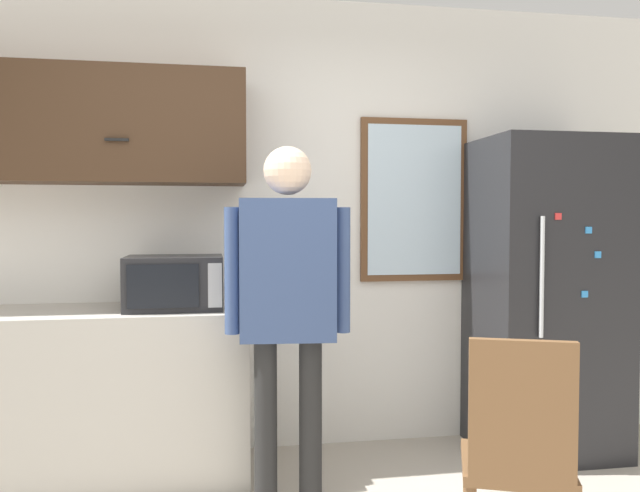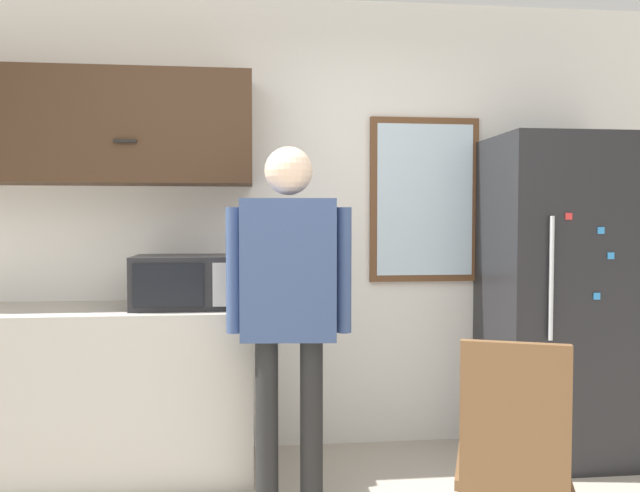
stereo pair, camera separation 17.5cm
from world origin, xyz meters
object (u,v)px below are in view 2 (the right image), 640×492
person (289,287)px  microwave (182,282)px  refrigerator (558,298)px  chair (513,454)px

person → microwave: bearing=146.0°
refrigerator → chair: size_ratio=1.96×
person → chair: bearing=-39.1°
microwave → person: bearing=-39.3°
microwave → chair: bearing=-42.4°
microwave → refrigerator: size_ratio=0.27×
microwave → chair: 1.89m
microwave → person: size_ratio=0.29×
person → refrigerator: refrigerator is taller
microwave → person: (0.55, -0.45, 0.01)m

